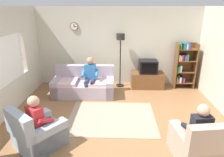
% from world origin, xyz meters
% --- Properties ---
extents(ground_plane, '(12.00, 12.00, 0.00)m').
position_xyz_m(ground_plane, '(0.00, 0.00, 0.00)').
color(ground_plane, '#8C603D').
extents(back_wall_assembly, '(6.20, 0.17, 2.70)m').
position_xyz_m(back_wall_assembly, '(-0.00, 2.66, 1.35)').
color(back_wall_assembly, beige).
rests_on(back_wall_assembly, ground_plane).
extents(couch, '(1.91, 0.91, 0.90)m').
position_xyz_m(couch, '(-1.07, 1.56, 0.31)').
color(couch, '#A899A8').
rests_on(couch, ground_plane).
extents(tv_stand, '(1.10, 0.56, 0.55)m').
position_xyz_m(tv_stand, '(1.04, 2.25, 0.27)').
color(tv_stand, brown).
rests_on(tv_stand, ground_plane).
extents(tv, '(0.60, 0.49, 0.44)m').
position_xyz_m(tv, '(1.04, 2.23, 0.77)').
color(tv, black).
rests_on(tv, tv_stand).
extents(bookshelf, '(0.68, 0.36, 1.59)m').
position_xyz_m(bookshelf, '(2.25, 2.32, 0.83)').
color(bookshelf, brown).
rests_on(bookshelf, ground_plane).
extents(floor_lamp, '(0.28, 0.28, 1.85)m').
position_xyz_m(floor_lamp, '(0.09, 2.35, 1.45)').
color(floor_lamp, black).
rests_on(floor_lamp, ground_plane).
extents(armchair_near_window, '(1.17, 1.19, 0.90)m').
position_xyz_m(armchair_near_window, '(-1.56, -1.00, 0.29)').
color(armchair_near_window, '#9EADBC').
rests_on(armchair_near_window, ground_plane).
extents(armchair_near_bookshelf, '(0.91, 0.98, 0.90)m').
position_xyz_m(armchair_near_bookshelf, '(1.51, -1.23, 0.29)').
color(armchair_near_bookshelf, tan).
rests_on(armchair_near_bookshelf, ground_plane).
extents(area_rug, '(2.20, 1.70, 0.01)m').
position_xyz_m(area_rug, '(-0.12, 0.14, 0.01)').
color(area_rug, gray).
rests_on(area_rug, ground_plane).
extents(person_on_couch, '(0.52, 0.54, 1.24)m').
position_xyz_m(person_on_couch, '(-0.84, 1.45, 0.70)').
color(person_on_couch, '#3372B2').
rests_on(person_on_couch, ground_plane).
extents(person_in_left_armchair, '(0.62, 0.64, 1.12)m').
position_xyz_m(person_in_left_armchair, '(-1.50, -0.93, 0.60)').
color(person_in_left_armchair, red).
rests_on(person_in_left_armchair, ground_plane).
extents(person_in_right_armchair, '(0.55, 0.57, 1.12)m').
position_xyz_m(person_in_right_armchair, '(1.50, -1.14, 0.60)').
color(person_in_right_armchair, black).
rests_on(person_in_right_armchair, ground_plane).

